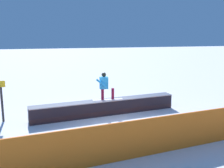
% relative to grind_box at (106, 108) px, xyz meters
% --- Properties ---
extents(ground_plane, '(120.00, 120.00, 0.00)m').
position_rel_grind_box_xyz_m(ground_plane, '(0.00, 0.00, -0.34)').
color(ground_plane, white).
extents(grind_box, '(7.47, 1.57, 0.76)m').
position_rel_grind_box_xyz_m(grind_box, '(0.00, 0.00, 0.00)').
color(grind_box, black).
rests_on(grind_box, ground_plane).
extents(snowboarder, '(1.54, 0.42, 1.38)m').
position_rel_grind_box_xyz_m(snowboarder, '(0.04, -0.02, 1.15)').
color(snowboarder, silver).
rests_on(snowboarder, grind_box).
extents(safety_fence, '(13.02, 1.70, 1.29)m').
position_rel_grind_box_xyz_m(safety_fence, '(0.00, 4.74, 0.30)').
color(safety_fence, orange).
rests_on(safety_fence, ground_plane).
extents(trail_marker, '(0.40, 0.10, 1.92)m').
position_rel_grind_box_xyz_m(trail_marker, '(4.85, -0.22, 0.68)').
color(trail_marker, '#262628').
rests_on(trail_marker, ground_plane).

